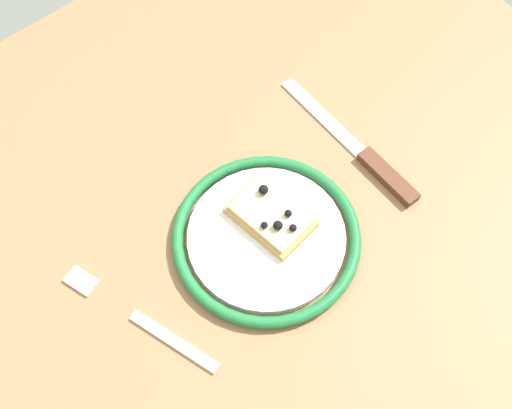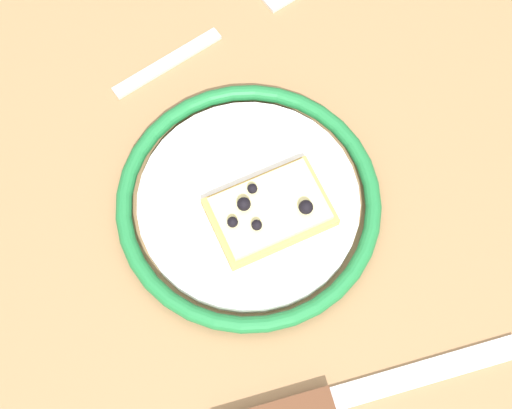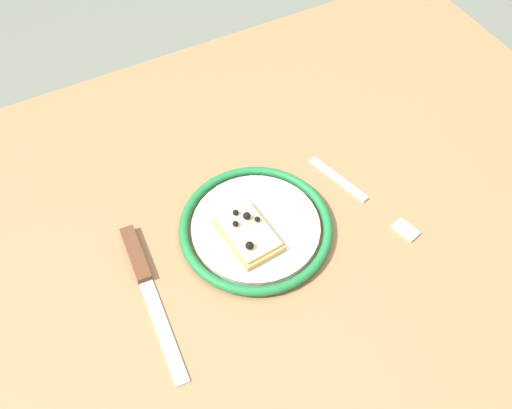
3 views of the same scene
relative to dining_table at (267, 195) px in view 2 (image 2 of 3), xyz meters
The scene contains 6 objects.
ground_plane 0.67m from the dining_table, ahead, with size 6.00×6.00×0.00m, color slate.
dining_table is the anchor object (origin of this frame).
plate 0.11m from the dining_table, 39.45° to the right, with size 0.22×0.22×0.02m.
pizza_slice_near 0.13m from the dining_table, 19.36° to the right, with size 0.07×0.10×0.03m.
knife 0.23m from the dining_table, 10.18° to the right, with size 0.03×0.24×0.01m.
fork 0.16m from the dining_table, behind, with size 0.07×0.20×0.00m.
Camera 2 is at (0.24, -0.10, 1.30)m, focal length 49.55 mm.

